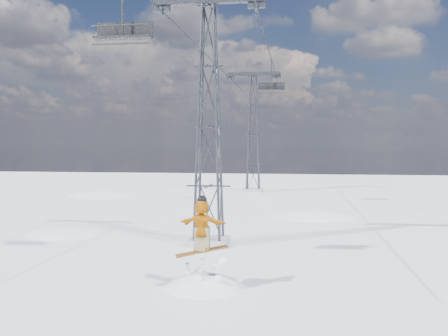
% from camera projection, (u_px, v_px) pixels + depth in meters
% --- Properties ---
extents(ground, '(120.00, 120.00, 0.00)m').
position_uv_depth(ground, '(139.00, 297.00, 15.45)').
color(ground, white).
rests_on(ground, ground).
extents(snow_terrain, '(39.00, 37.00, 22.00)m').
position_uv_depth(snow_terrain, '(166.00, 332.00, 37.62)').
color(snow_terrain, white).
rests_on(snow_terrain, ground).
extents(lift_tower_near, '(5.20, 1.80, 11.43)m').
position_uv_depth(lift_tower_near, '(209.00, 127.00, 22.96)').
color(lift_tower_near, '#999999').
rests_on(lift_tower_near, ground).
extents(lift_tower_far, '(5.20, 1.80, 11.43)m').
position_uv_depth(lift_tower_far, '(253.00, 135.00, 47.68)').
color(lift_tower_far, '#999999').
rests_on(lift_tower_far, ground).
extents(haul_cables, '(4.46, 51.00, 0.06)m').
position_uv_depth(haul_cables, '(237.00, 53.00, 34.05)').
color(haul_cables, black).
rests_on(haul_cables, ground).
extents(snowboarder_jump, '(4.40, 4.40, 7.02)m').
position_uv_depth(snowboarder_jump, '(204.00, 335.00, 16.54)').
color(snowboarder_jump, white).
rests_on(snowboarder_jump, ground).
extents(lift_chair_near, '(2.11, 0.61, 2.61)m').
position_uv_depth(lift_chair_near, '(123.00, 32.00, 17.93)').
color(lift_chair_near, black).
rests_on(lift_chair_near, ground).
extents(lift_chair_mid, '(2.00, 0.58, 2.48)m').
position_uv_depth(lift_chair_mid, '(271.00, 87.00, 36.97)').
color(lift_chair_mid, black).
rests_on(lift_chair_mid, ground).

